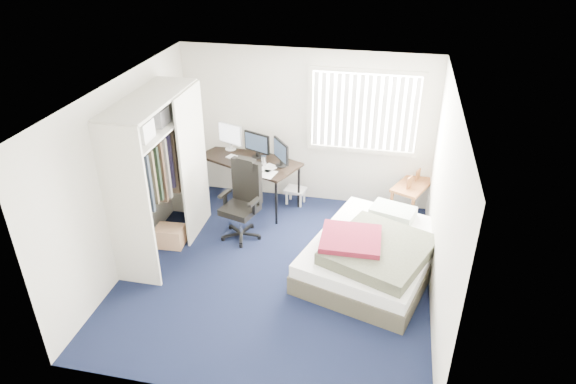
# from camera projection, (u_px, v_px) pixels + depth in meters

# --- Properties ---
(ground) EXTENTS (4.20, 4.20, 0.00)m
(ground) POSITION_uv_depth(u_px,v_px,m) (277.00, 271.00, 6.93)
(ground) COLOR black
(ground) RESTS_ON ground
(room_shell) EXTENTS (4.20, 4.20, 4.20)m
(room_shell) POSITION_uv_depth(u_px,v_px,m) (276.00, 171.00, 6.20)
(room_shell) COLOR silver
(room_shell) RESTS_ON ground
(window_assembly) EXTENTS (1.72, 0.09, 1.32)m
(window_assembly) POSITION_uv_depth(u_px,v_px,m) (364.00, 112.00, 7.74)
(window_assembly) COLOR white
(window_assembly) RESTS_ON ground
(closet) EXTENTS (0.64, 1.84, 2.22)m
(closet) POSITION_uv_depth(u_px,v_px,m) (158.00, 161.00, 6.81)
(closet) COLOR beige
(closet) RESTS_ON ground
(desk) EXTENTS (1.75, 1.30, 1.24)m
(desk) POSITION_uv_depth(u_px,v_px,m) (251.00, 157.00, 8.19)
(desk) COLOR black
(desk) RESTS_ON ground
(office_chair) EXTENTS (0.70, 0.70, 1.20)m
(office_chair) POSITION_uv_depth(u_px,v_px,m) (243.00, 208.00, 7.50)
(office_chair) COLOR black
(office_chair) RESTS_ON ground
(footstool) EXTENTS (0.37, 0.32, 0.27)m
(footstool) POSITION_uv_depth(u_px,v_px,m) (295.00, 192.00, 8.43)
(footstool) COLOR white
(footstool) RESTS_ON ground
(nightstand) EXTENTS (0.73, 0.94, 0.76)m
(nightstand) POSITION_uv_depth(u_px,v_px,m) (413.00, 187.00, 7.95)
(nightstand) COLOR brown
(nightstand) RESTS_ON ground
(bed) EXTENTS (2.04, 2.38, 0.67)m
(bed) POSITION_uv_depth(u_px,v_px,m) (373.00, 253.00, 6.80)
(bed) COLOR #413C2E
(bed) RESTS_ON ground
(pine_box) EXTENTS (0.41, 0.32, 0.30)m
(pine_box) POSITION_uv_depth(u_px,v_px,m) (170.00, 236.00, 7.40)
(pine_box) COLOR tan
(pine_box) RESTS_ON ground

